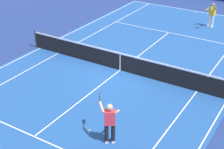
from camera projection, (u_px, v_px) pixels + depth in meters
ground_plane at (120, 70)px, 17.37m from camera, size 60.00×60.00×0.00m
court_slab at (120, 70)px, 17.37m from camera, size 24.20×11.40×0.00m
court_line_markings at (120, 70)px, 17.37m from camera, size 23.85×11.05×0.01m
tennis_net at (120, 62)px, 17.14m from camera, size 0.10×11.70×1.08m
tennis_player_near at (109, 121)px, 11.85m from camera, size 0.80×1.05×1.70m
tennis_player_far at (212, 14)px, 22.79m from camera, size 1.16×0.76×1.70m
tennis_ball at (89, 130)px, 12.85m from camera, size 0.07×0.07×0.07m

